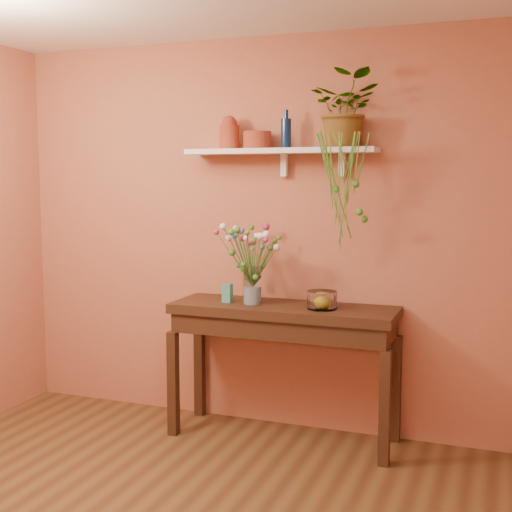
# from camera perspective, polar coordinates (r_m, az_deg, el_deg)

# --- Properties ---
(room) EXTENTS (4.04, 4.04, 2.70)m
(room) POSITION_cam_1_polar(r_m,az_deg,el_deg) (2.90, -10.82, -1.32)
(room) COLOR brown
(room) RESTS_ON ground
(sideboard) EXTENTS (1.49, 0.48, 0.91)m
(sideboard) POSITION_cam_1_polar(r_m,az_deg,el_deg) (4.52, 2.32, -5.79)
(sideboard) COLOR #392212
(sideboard) RESTS_ON ground
(wall_shelf) EXTENTS (1.30, 0.24, 0.19)m
(wall_shelf) POSITION_cam_1_polar(r_m,az_deg,el_deg) (4.57, 2.17, 8.73)
(wall_shelf) COLOR white
(wall_shelf) RESTS_ON room
(terracotta_jug) EXTENTS (0.14, 0.14, 0.23)m
(terracotta_jug) POSITION_cam_1_polar(r_m,az_deg,el_deg) (4.71, -2.25, 10.25)
(terracotta_jug) COLOR #9A3E2C
(terracotta_jug) RESTS_ON wall_shelf
(terracotta_pot) EXTENTS (0.24, 0.24, 0.12)m
(terracotta_pot) POSITION_cam_1_polar(r_m,az_deg,el_deg) (4.62, 0.10, 9.70)
(terracotta_pot) COLOR #9A3E2C
(terracotta_pot) RESTS_ON wall_shelf
(blue_bottle) EXTENTS (0.08, 0.08, 0.25)m
(blue_bottle) POSITION_cam_1_polar(r_m,az_deg,el_deg) (4.56, 2.54, 10.30)
(blue_bottle) COLOR #0B1E44
(blue_bottle) RESTS_ON wall_shelf
(spider_plant) EXTENTS (0.43, 0.38, 0.48)m
(spider_plant) POSITION_cam_1_polar(r_m,az_deg,el_deg) (4.46, 7.59, 12.09)
(spider_plant) COLOR #417E2A
(spider_plant) RESTS_ON wall_shelf
(plant_fronds) EXTENTS (0.34, 0.36, 0.74)m
(plant_fronds) POSITION_cam_1_polar(r_m,az_deg,el_deg) (4.28, 7.59, 5.75)
(plant_fronds) COLOR #417E2A
(plant_fronds) RESTS_ON wall_shelf
(glass_vase) EXTENTS (0.12, 0.12, 0.25)m
(glass_vase) POSITION_cam_1_polar(r_m,az_deg,el_deg) (4.52, -0.30, -2.72)
(glass_vase) COLOR white
(glass_vase) RESTS_ON sideboard
(bouquet) EXTENTS (0.45, 0.43, 0.42)m
(bouquet) POSITION_cam_1_polar(r_m,az_deg,el_deg) (4.47, -0.43, 0.89)
(bouquet) COLOR #386B28
(bouquet) RESTS_ON glass_vase
(glass_bowl) EXTENTS (0.19, 0.19, 0.11)m
(glass_bowl) POSITION_cam_1_polar(r_m,az_deg,el_deg) (4.38, 5.55, -3.76)
(glass_bowl) COLOR white
(glass_bowl) RESTS_ON sideboard
(lemon) EXTENTS (0.09, 0.09, 0.09)m
(lemon) POSITION_cam_1_polar(r_m,az_deg,el_deg) (4.36, 5.57, -3.87)
(lemon) COLOR yellow
(lemon) RESTS_ON glass_bowl
(carton) EXTENTS (0.07, 0.05, 0.13)m
(carton) POSITION_cam_1_polar(r_m,az_deg,el_deg) (4.58, -2.42, -3.13)
(carton) COLOR teal
(carton) RESTS_ON sideboard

